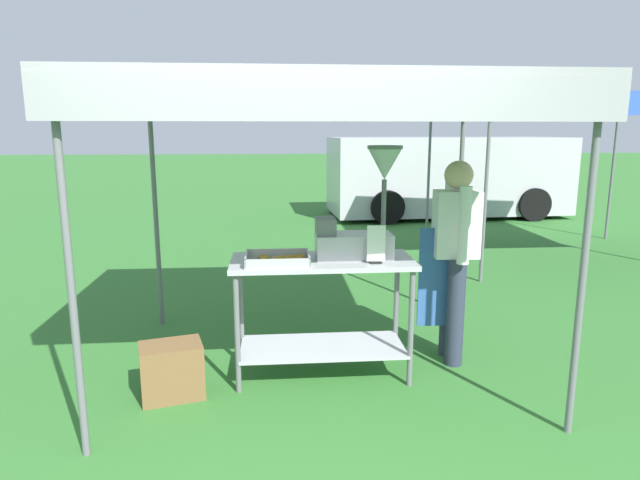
# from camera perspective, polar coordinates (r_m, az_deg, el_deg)

# --- Properties ---
(ground_plane) EXTENTS (70.00, 70.00, 0.00)m
(ground_plane) POSITION_cam_1_polar(r_m,az_deg,el_deg) (8.93, -4.25, -0.46)
(ground_plane) COLOR #33702D
(stall_canopy) EXTENTS (3.09, 2.38, 2.16)m
(stall_canopy) POSITION_cam_1_polar(r_m,az_deg,el_deg) (3.99, 0.13, 15.02)
(stall_canopy) COLOR slate
(stall_canopy) RESTS_ON ground
(donut_cart) EXTENTS (1.34, 0.58, 0.91)m
(donut_cart) POSITION_cam_1_polar(r_m,az_deg,el_deg) (4.06, 0.24, -5.59)
(donut_cart) COLOR #B7B7BC
(donut_cart) RESTS_ON ground
(donut_tray) EXTENTS (0.45, 0.34, 0.07)m
(donut_tray) POSITION_cam_1_polar(r_m,az_deg,el_deg) (3.87, -4.34, -2.16)
(donut_tray) COLOR #B7B7BC
(donut_tray) RESTS_ON donut_cart
(donut_fryer) EXTENTS (0.63, 0.28, 0.82)m
(donut_fryer) POSITION_cam_1_polar(r_m,az_deg,el_deg) (4.01, 4.34, 2.29)
(donut_fryer) COLOR #B7B7BC
(donut_fryer) RESTS_ON donut_cart
(menu_sign) EXTENTS (0.13, 0.05, 0.27)m
(menu_sign) POSITION_cam_1_polar(r_m,az_deg,el_deg) (3.86, 5.91, -0.74)
(menu_sign) COLOR black
(menu_sign) RESTS_ON donut_cart
(vendor) EXTENTS (0.46, 0.53, 1.61)m
(vendor) POSITION_cam_1_polar(r_m,az_deg,el_deg) (4.40, 13.90, -1.14)
(vendor) COLOR #2D3347
(vendor) RESTS_ON ground
(supply_crate) EXTENTS (0.48, 0.39, 0.39)m
(supply_crate) POSITION_cam_1_polar(r_m,az_deg,el_deg) (4.03, -15.28, -13.07)
(supply_crate) COLOR brown
(supply_crate) RESTS_ON ground
(van_silver) EXTENTS (5.07, 2.27, 1.69)m
(van_silver) POSITION_cam_1_polar(r_m,az_deg,el_deg) (12.19, 13.17, 6.62)
(van_silver) COLOR #BCBCC1
(van_silver) RESTS_ON ground
(neighbour_tent) EXTENTS (3.36, 2.65, 2.29)m
(neighbour_tent) POSITION_cam_1_polar(r_m,az_deg,el_deg) (8.54, 24.62, 13.00)
(neighbour_tent) COLOR slate
(neighbour_tent) RESTS_ON ground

